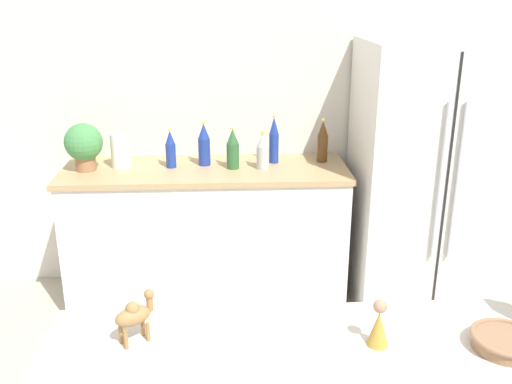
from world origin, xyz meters
name	(u,v)px	position (x,y,z in m)	size (l,w,h in m)	color
wall_back	(276,101)	(0.00, 2.73, 1.27)	(8.00, 0.06, 2.55)	silver
back_counter	(207,233)	(-0.48, 2.40, 0.46)	(1.81, 0.63, 0.92)	white
refrigerator	(425,177)	(0.93, 2.33, 0.85)	(0.88, 0.74, 1.71)	silver
potted_plant	(84,144)	(-1.22, 2.38, 1.08)	(0.23, 0.23, 0.30)	#9E6B47
paper_towel_roll	(120,150)	(-1.01, 2.43, 1.03)	(0.12, 0.12, 0.22)	white
back_bottle_0	(322,141)	(0.29, 2.50, 1.05)	(0.07, 0.07, 0.28)	brown
back_bottle_1	(171,149)	(-0.69, 2.42, 1.03)	(0.06, 0.06, 0.25)	navy
back_bottle_2	(233,149)	(-0.30, 2.38, 1.04)	(0.08, 0.08, 0.26)	#2D6033
back_bottle_3	(263,151)	(-0.11, 2.36, 1.03)	(0.08, 0.08, 0.24)	#B2B7BC
back_bottle_4	(204,145)	(-0.48, 2.46, 1.05)	(0.08, 0.08, 0.28)	navy
back_bottle_5	(274,140)	(-0.03, 2.49, 1.07)	(0.06, 0.06, 0.31)	navy
fruit_bowl	(505,341)	(0.48, 0.32, 1.01)	(0.20, 0.20, 0.05)	#8C6647
camel_figurine	(135,314)	(-0.62, 0.41, 1.08)	(0.13, 0.11, 0.16)	olive
wise_man_figurine_blue	(379,326)	(0.11, 0.36, 1.05)	(0.07, 0.07, 0.15)	#B28933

